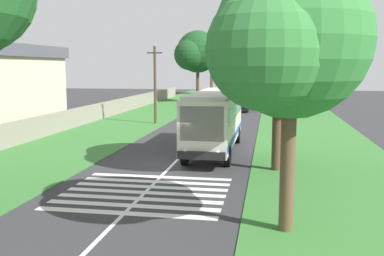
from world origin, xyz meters
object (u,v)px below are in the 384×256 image
object	(u,v)px
coach_bus	(215,117)
roadside_tree_left_0	(196,53)
trailing_car_1	(241,106)
roadside_tree_right_1	(274,43)
roadside_tree_right_0	(281,57)
utility_pole	(155,84)
roadside_tree_right_2	(286,45)
trailing_minibus_0	(245,94)
trailing_car_0	(202,111)
roadside_tree_left_2	(210,54)

from	to	relation	value
coach_bus	roadside_tree_left_0	bearing A→B (deg)	11.07
coach_bus	trailing_car_1	bearing A→B (deg)	-0.06
roadside_tree_left_0	roadside_tree_right_1	xyz separation A→B (m)	(-42.35, -10.80, -0.85)
roadside_tree_right_0	utility_pole	world-z (taller)	roadside_tree_right_0
roadside_tree_right_2	roadside_tree_right_1	bearing A→B (deg)	2.02
trailing_minibus_0	utility_pole	distance (m)	23.44
coach_bus	roadside_tree_right_2	bearing A→B (deg)	-163.95
roadside_tree_right_2	utility_pole	xyz separation A→B (m)	(25.62, 10.79, -2.18)
roadside_tree_left_0	roadside_tree_right_1	bearing A→B (deg)	-165.70
trailing_car_0	utility_pole	bearing A→B (deg)	151.78
trailing_car_1	roadside_tree_right_2	distance (m)	39.19
roadside_tree_right_2	utility_pole	world-z (taller)	roadside_tree_right_2
trailing_minibus_0	roadside_tree_left_0	distance (m)	9.62
roadside_tree_left_0	utility_pole	size ratio (longest dim) A/B	1.48
trailing_minibus_0	roadside_tree_right_1	size ratio (longest dim) A/B	0.62
roadside_tree_right_0	roadside_tree_right_1	xyz separation A→B (m)	(-32.04, 1.06, 0.06)
trailing_car_0	roadside_tree_right_2	xyz separation A→B (m)	(-31.95, -7.40, 5.22)
coach_bus	utility_pole	bearing A→B (deg)	29.09
roadside_tree_right_1	roadside_tree_right_2	bearing A→B (deg)	-177.98
trailing_minibus_0	utility_pole	xyz separation A→B (m)	(-22.28, 6.96, 2.15)
roadside_tree_right_1	trailing_car_1	bearing A→B (deg)	6.36
trailing_car_0	roadside_tree_left_0	distance (m)	20.13
trailing_car_0	trailing_minibus_0	world-z (taller)	trailing_minibus_0
trailing_car_1	roadside_tree_right_1	distance (m)	31.11
roadside_tree_right_0	coach_bus	bearing A→B (deg)	170.74
trailing_car_0	trailing_car_1	world-z (taller)	same
trailing_car_0	roadside_tree_right_1	xyz separation A→B (m)	(-23.68, -7.10, 5.71)
trailing_minibus_0	utility_pole	size ratio (longest dim) A/B	0.85
coach_bus	trailing_minibus_0	bearing A→B (deg)	0.19
trailing_car_0	trailing_car_1	distance (m)	7.68
roadside_tree_right_0	roadside_tree_right_2	xyz separation A→B (m)	(-40.31, 0.76, -0.44)
coach_bus	roadside_tree_left_0	size ratio (longest dim) A/B	1.07
roadside_tree_left_2	roadside_tree_right_2	xyz separation A→B (m)	(-69.54, -11.46, -1.69)
trailing_car_0	roadside_tree_right_0	bearing A→B (deg)	-44.31
roadside_tree_right_2	roadside_tree_left_0	bearing A→B (deg)	12.36
roadside_tree_left_2	roadside_tree_right_0	xyz separation A→B (m)	(-29.23, -12.23, -1.25)
roadside_tree_right_2	utility_pole	distance (m)	27.89
trailing_minibus_0	roadside_tree_left_0	xyz separation A→B (m)	(2.72, 7.26, 5.68)
coach_bus	utility_pole	world-z (taller)	utility_pole
coach_bus	roadside_tree_right_1	bearing A→B (deg)	-143.52
utility_pole	coach_bus	bearing A→B (deg)	-150.91
roadside_tree_left_2	roadside_tree_right_1	bearing A→B (deg)	-169.67
trailing_car_1	roadside_tree_left_2	bearing A→B (deg)	14.15
roadside_tree_right_1	utility_pole	distance (m)	20.46
coach_bus	roadside_tree_right_2	world-z (taller)	roadside_tree_right_2
roadside_tree_left_2	roadside_tree_left_0	bearing A→B (deg)	-178.87
roadside_tree_left_0	utility_pole	bearing A→B (deg)	-179.32
roadside_tree_right_0	trailing_car_0	bearing A→B (deg)	135.69
trailing_car_1	roadside_tree_right_2	size ratio (longest dim) A/B	0.51
utility_pole	trailing_car_0	bearing A→B (deg)	-28.22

